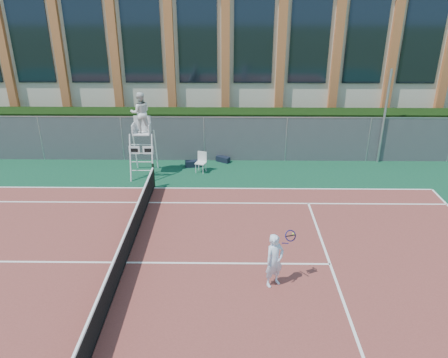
{
  "coord_description": "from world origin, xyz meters",
  "views": [
    {
      "loc": [
        3.23,
        -11.38,
        8.03
      ],
      "look_at": [
        3.05,
        3.0,
        1.58
      ],
      "focal_mm": 35.0,
      "sensor_mm": 36.0,
      "label": 1
    }
  ],
  "objects_px": {
    "umpire_chair": "(141,115)",
    "tennis_player": "(275,260)",
    "plastic_chair": "(201,160)",
    "steel_pole": "(384,117)"
  },
  "relations": [
    {
      "from": "steel_pole",
      "to": "umpire_chair",
      "type": "bearing_deg",
      "value": -171.62
    },
    {
      "from": "umpire_chair",
      "to": "tennis_player",
      "type": "height_order",
      "value": "umpire_chair"
    },
    {
      "from": "umpire_chair",
      "to": "plastic_chair",
      "type": "height_order",
      "value": "umpire_chair"
    },
    {
      "from": "plastic_chair",
      "to": "steel_pole",
      "type": "bearing_deg",
      "value": 8.74
    },
    {
      "from": "umpire_chair",
      "to": "steel_pole",
      "type": "bearing_deg",
      "value": 8.38
    },
    {
      "from": "umpire_chair",
      "to": "plastic_chair",
      "type": "xyz_separation_m",
      "value": [
        2.59,
        0.32,
        -2.24
      ]
    },
    {
      "from": "steel_pole",
      "to": "umpire_chair",
      "type": "distance_m",
      "value": 11.33
    },
    {
      "from": "umpire_chair",
      "to": "tennis_player",
      "type": "bearing_deg",
      "value": -57.31
    },
    {
      "from": "umpire_chair",
      "to": "tennis_player",
      "type": "relative_size",
      "value": 2.31
    },
    {
      "from": "plastic_chair",
      "to": "tennis_player",
      "type": "xyz_separation_m",
      "value": [
        2.59,
        -8.39,
        0.29
      ]
    }
  ]
}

